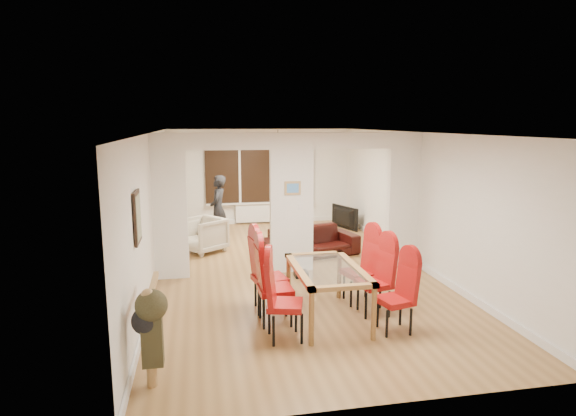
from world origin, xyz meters
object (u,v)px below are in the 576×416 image
object	(u,v)px
dining_chair_lb	(275,283)
bowl	(296,228)
dining_chair_la	(285,298)
armchair	(203,235)
bottle	(285,224)
sofa	(310,242)
dining_chair_lc	(270,273)
television	(341,218)
coffee_table	(293,234)
person	(218,209)
dining_chair_ra	(395,295)
dining_table	(327,293)
dining_chair_rc	(359,268)
dining_chair_rb	(374,278)

from	to	relation	value
dining_chair_lb	bowl	world-z (taller)	dining_chair_lb
dining_chair_la	dining_chair_lb	bearing A→B (deg)	109.32
armchair	bottle	xyz separation A→B (m)	(1.99, 0.94, -0.04)
sofa	dining_chair_lc	bearing A→B (deg)	-130.82
television	coffee_table	xyz separation A→B (m)	(-1.46, -0.78, -0.19)
dining_chair_lb	person	size ratio (longest dim) A/B	0.73
dining_chair_ra	sofa	distance (m)	3.82
bowl	dining_table	bearing A→B (deg)	-96.59
dining_chair_rc	sofa	bearing A→B (deg)	79.80
dining_chair_lb	sofa	world-z (taller)	dining_chair_lb
sofa	person	bearing A→B (deg)	122.07
television	bottle	world-z (taller)	television
dining_chair_lb	bottle	world-z (taller)	dining_chair_lb
television	bottle	bearing A→B (deg)	92.10
sofa	bottle	distance (m)	1.73
dining_chair_rc	television	size ratio (longest dim) A/B	1.06
television	bowl	distance (m)	1.57
dining_chair_lc	television	size ratio (longest dim) A/B	1.11
bottle	bowl	bearing A→B (deg)	-12.52
dining_chair_rc	coffee_table	size ratio (longest dim) A/B	1.20
television	bowl	world-z (taller)	television
dining_chair_rc	television	distance (m)	5.27
coffee_table	bowl	distance (m)	0.16
dining_table	dining_chair_rc	bearing A→B (deg)	39.30
dining_chair_lb	bowl	distance (m)	5.07
person	bowl	bearing A→B (deg)	103.87
dining_chair_ra	sofa	size ratio (longest dim) A/B	0.50
person	bottle	xyz separation A→B (m)	(1.61, 0.10, -0.45)
dining_chair_rc	person	xyz separation A→B (m)	(-1.97, 4.31, 0.23)
dining_chair_ra	television	world-z (taller)	dining_chair_ra
bottle	bowl	size ratio (longest dim) A/B	1.18
dining_table	bowl	xyz separation A→B (m)	(0.56, 4.89, -0.15)
armchair	television	size ratio (longest dim) A/B	0.79
dining_chair_ra	dining_chair_rc	world-z (taller)	dining_chair_rc
coffee_table	sofa	bearing A→B (deg)	-88.99
dining_chair_lc	bottle	world-z (taller)	dining_chair_lc
dining_chair_lb	armchair	world-z (taller)	dining_chair_lb
dining_chair_la	television	bearing A→B (deg)	81.68
dining_chair_lb	bottle	xyz separation A→B (m)	(1.05, 4.94, -0.24)
dining_chair_la	person	world-z (taller)	person
coffee_table	bottle	xyz separation A→B (m)	(-0.17, 0.08, 0.23)
dining_chair_rb	coffee_table	world-z (taller)	dining_chair_rb
sofa	armchair	distance (m)	2.33
dining_chair_ra	armchair	distance (m)	5.20
dining_chair_la	bottle	distance (m)	5.57
dining_chair_lb	dining_chair_rc	size ratio (longest dim) A/B	1.05
dining_chair_rb	dining_chair_rc	world-z (taller)	dining_chair_rc
dining_chair_rb	person	bearing A→B (deg)	99.51
armchair	dining_chair_la	bearing A→B (deg)	-25.26
dining_chair_rb	person	distance (m)	5.21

